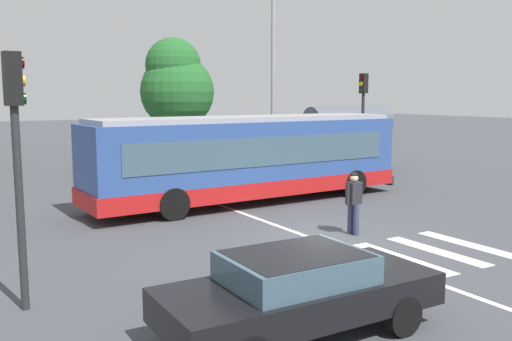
{
  "coord_description": "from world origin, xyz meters",
  "views": [
    {
      "loc": [
        -9.18,
        -11.37,
        3.75
      ],
      "look_at": [
        0.27,
        4.19,
        1.3
      ],
      "focal_mm": 38.75,
      "sensor_mm": 36.0,
      "label": 1
    }
  ],
  "objects_px": {
    "pedestrian_crossing_street": "(354,200)",
    "traffic_light_far_corner": "(363,108)",
    "traffic_light_near_corner": "(16,139)",
    "city_transit_bus": "(250,158)",
    "twin_arm_street_lamp": "(273,57)",
    "parked_car_silver": "(155,155)",
    "bus_stop_shelter": "(348,123)",
    "parked_car_white": "(210,153)",
    "foreground_sedan": "(299,289)",
    "background_tree_right": "(176,84)",
    "parked_car_red": "(108,158)"
  },
  "relations": [
    {
      "from": "traffic_light_near_corner",
      "to": "bus_stop_shelter",
      "type": "height_order",
      "value": "traffic_light_near_corner"
    },
    {
      "from": "pedestrian_crossing_street",
      "to": "parked_car_white",
      "type": "height_order",
      "value": "pedestrian_crossing_street"
    },
    {
      "from": "foreground_sedan",
      "to": "parked_car_silver",
      "type": "height_order",
      "value": "same"
    },
    {
      "from": "parked_car_silver",
      "to": "bus_stop_shelter",
      "type": "distance_m",
      "value": 10.08
    },
    {
      "from": "bus_stop_shelter",
      "to": "background_tree_right",
      "type": "distance_m",
      "value": 12.41
    },
    {
      "from": "traffic_light_far_corner",
      "to": "bus_stop_shelter",
      "type": "distance_m",
      "value": 2.96
    },
    {
      "from": "city_transit_bus",
      "to": "parked_car_silver",
      "type": "relative_size",
      "value": 2.63
    },
    {
      "from": "pedestrian_crossing_street",
      "to": "background_tree_right",
      "type": "bearing_deg",
      "value": 79.16
    },
    {
      "from": "parked_car_silver",
      "to": "traffic_light_near_corner",
      "type": "xyz_separation_m",
      "value": [
        -8.89,
        -16.81,
        2.26
      ]
    },
    {
      "from": "parked_car_white",
      "to": "background_tree_right",
      "type": "distance_m",
      "value": 7.67
    },
    {
      "from": "parked_car_white",
      "to": "twin_arm_street_lamp",
      "type": "xyz_separation_m",
      "value": [
        1.68,
        -3.53,
        4.9
      ]
    },
    {
      "from": "foreground_sedan",
      "to": "pedestrian_crossing_street",
      "type": "bearing_deg",
      "value": 41.59
    },
    {
      "from": "foreground_sedan",
      "to": "parked_car_white",
      "type": "xyz_separation_m",
      "value": [
        8.29,
        19.65,
        0.0
      ]
    },
    {
      "from": "parked_car_red",
      "to": "parked_car_silver",
      "type": "bearing_deg",
      "value": 10.35
    },
    {
      "from": "traffic_light_far_corner",
      "to": "bus_stop_shelter",
      "type": "bearing_deg",
      "value": 62.3
    },
    {
      "from": "foreground_sedan",
      "to": "traffic_light_near_corner",
      "type": "height_order",
      "value": "traffic_light_near_corner"
    },
    {
      "from": "traffic_light_far_corner",
      "to": "foreground_sedan",
      "type": "bearing_deg",
      "value": -135.15
    },
    {
      "from": "pedestrian_crossing_street",
      "to": "traffic_light_far_corner",
      "type": "relative_size",
      "value": 0.36
    },
    {
      "from": "bus_stop_shelter",
      "to": "twin_arm_street_lamp",
      "type": "xyz_separation_m",
      "value": [
        -3.85,
        1.17,
        3.25
      ]
    },
    {
      "from": "city_transit_bus",
      "to": "twin_arm_street_lamp",
      "type": "bearing_deg",
      "value": 51.11
    },
    {
      "from": "parked_car_red",
      "to": "traffic_light_far_corner",
      "type": "relative_size",
      "value": 0.97
    },
    {
      "from": "parked_car_silver",
      "to": "traffic_light_near_corner",
      "type": "bearing_deg",
      "value": -117.87
    },
    {
      "from": "pedestrian_crossing_street",
      "to": "traffic_light_far_corner",
      "type": "distance_m",
      "value": 11.13
    },
    {
      "from": "parked_car_silver",
      "to": "parked_car_white",
      "type": "xyz_separation_m",
      "value": [
        2.91,
        -0.56,
        0.0
      ]
    },
    {
      "from": "parked_car_silver",
      "to": "background_tree_right",
      "type": "distance_m",
      "value": 8.1
    },
    {
      "from": "parked_car_red",
      "to": "traffic_light_far_corner",
      "type": "bearing_deg",
      "value": -36.89
    },
    {
      "from": "parked_car_silver",
      "to": "twin_arm_street_lamp",
      "type": "xyz_separation_m",
      "value": [
        4.59,
        -4.08,
        4.9
      ]
    },
    {
      "from": "pedestrian_crossing_street",
      "to": "background_tree_right",
      "type": "relative_size",
      "value": 0.23
    },
    {
      "from": "pedestrian_crossing_street",
      "to": "traffic_light_near_corner",
      "type": "bearing_deg",
      "value": -172.81
    },
    {
      "from": "city_transit_bus",
      "to": "pedestrian_crossing_street",
      "type": "xyz_separation_m",
      "value": [
        0.05,
        -5.47,
        -0.62
      ]
    },
    {
      "from": "background_tree_right",
      "to": "traffic_light_near_corner",
      "type": "bearing_deg",
      "value": -119.07
    },
    {
      "from": "pedestrian_crossing_street",
      "to": "parked_car_red",
      "type": "bearing_deg",
      "value": 98.47
    },
    {
      "from": "parked_car_red",
      "to": "bus_stop_shelter",
      "type": "height_order",
      "value": "bus_stop_shelter"
    },
    {
      "from": "foreground_sedan",
      "to": "traffic_light_near_corner",
      "type": "xyz_separation_m",
      "value": [
        -3.51,
        3.4,
        2.26
      ]
    },
    {
      "from": "parked_car_silver",
      "to": "traffic_light_near_corner",
      "type": "distance_m",
      "value": 19.15
    },
    {
      "from": "foreground_sedan",
      "to": "parked_car_red",
      "type": "xyz_separation_m",
      "value": [
        2.77,
        19.73,
        0.0
      ]
    },
    {
      "from": "parked_car_silver",
      "to": "bus_stop_shelter",
      "type": "xyz_separation_m",
      "value": [
        8.44,
        -5.25,
        1.65
      ]
    },
    {
      "from": "pedestrian_crossing_street",
      "to": "foreground_sedan",
      "type": "relative_size",
      "value": 0.38
    },
    {
      "from": "traffic_light_far_corner",
      "to": "parked_car_silver",
      "type": "bearing_deg",
      "value": 132.44
    },
    {
      "from": "foreground_sedan",
      "to": "twin_arm_street_lamp",
      "type": "xyz_separation_m",
      "value": [
        9.98,
        16.13,
        4.9
      ]
    },
    {
      "from": "parked_car_white",
      "to": "traffic_light_near_corner",
      "type": "xyz_separation_m",
      "value": [
        -11.8,
        -16.26,
        2.26
      ]
    },
    {
      "from": "traffic_light_far_corner",
      "to": "twin_arm_street_lamp",
      "type": "distance_m",
      "value": 5.1
    },
    {
      "from": "pedestrian_crossing_street",
      "to": "traffic_light_far_corner",
      "type": "xyz_separation_m",
      "value": [
        7.46,
        7.96,
        2.24
      ]
    },
    {
      "from": "parked_car_white",
      "to": "traffic_light_far_corner",
      "type": "xyz_separation_m",
      "value": [
        4.2,
        -7.22,
        2.44
      ]
    },
    {
      "from": "parked_car_silver",
      "to": "background_tree_right",
      "type": "xyz_separation_m",
      "value": [
        3.83,
        6.07,
        3.75
      ]
    },
    {
      "from": "parked_car_silver",
      "to": "city_transit_bus",
      "type": "bearing_deg",
      "value": -92.2
    },
    {
      "from": "parked_car_white",
      "to": "bus_stop_shelter",
      "type": "relative_size",
      "value": 0.93
    },
    {
      "from": "foreground_sedan",
      "to": "bus_stop_shelter",
      "type": "height_order",
      "value": "bus_stop_shelter"
    },
    {
      "from": "bus_stop_shelter",
      "to": "traffic_light_near_corner",
      "type": "bearing_deg",
      "value": -146.29
    },
    {
      "from": "traffic_light_far_corner",
      "to": "bus_stop_shelter",
      "type": "height_order",
      "value": "traffic_light_far_corner"
    }
  ]
}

